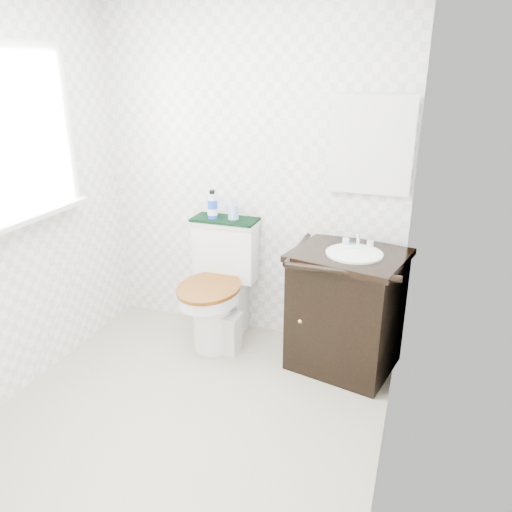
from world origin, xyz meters
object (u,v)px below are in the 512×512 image
Objects in this scene: mouthwash_bottle at (212,205)px; cup at (233,212)px; vanity at (346,307)px; toilet at (220,291)px; trash_bin at (226,332)px.

mouthwash_bottle is 2.08× the size of cup.
vanity is 4.48× the size of mouthwash_bottle.
toilet is 0.59m from cup.
mouthwash_bottle is at bearing 128.89° from toilet.
vanity is (0.93, -0.06, 0.05)m from toilet.
cup is (0.06, 0.14, 0.57)m from toilet.
vanity is at bearing -12.82° from cup.
mouthwash_bottle is at bearing 126.32° from trash_bin.
trash_bin is 3.00× the size of cup.
vanity is 0.87m from trash_bin.
cup is (-0.87, 0.20, 0.52)m from vanity.
mouthwash_bottle is at bearing -166.45° from cup.
vanity is at bearing 7.22° from trash_bin.
toilet is 0.31m from trash_bin.
mouthwash_bottle is 0.16m from cup.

